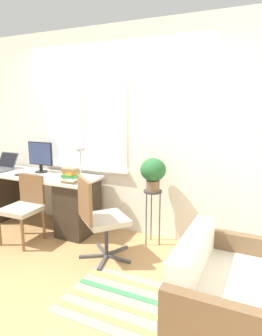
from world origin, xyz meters
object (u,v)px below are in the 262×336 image
Objects in this scene: mouse at (41,177)px; plant_stand at (153,199)px; desk_chair_wooden at (24,206)px; laptop at (2,166)px; book_stack at (70,176)px; office_chair_swivel at (99,217)px; couch_loveseat at (223,298)px; potted_plant at (153,172)px; keyboard at (27,175)px; monitor at (40,156)px; desk_lamp at (80,154)px.

mouse is 0.09× the size of plant_stand.
desk_chair_wooden is at bearing -157.98° from plant_stand.
laptop is at bearing 150.36° from desk_chair_wooden.
book_stack is 0.73m from office_chair_swivel.
office_chair_swivel is 1.53m from couch_loveseat.
book_stack reaches higher than couch_loveseat.
desk_chair_wooden is 1.68m from potted_plant.
laptop is 0.65m from keyboard.
potted_plant is at bearing 3.33° from laptop.
keyboard is 0.50m from desk_chair_wooden.
keyboard is (0.64, -0.15, -0.04)m from laptop.
keyboard is at bearing 179.17° from mouse.
office_chair_swivel is at bearing -13.29° from keyboard.
monitor is 2.02× the size of book_stack.
book_stack reaches higher than desk_chair_wooden.
monitor is 0.52× the size of desk_chair_wooden.
monitor is at bearing 131.93° from mouse.
monitor is (0.65, 0.12, 0.18)m from laptop.
mouse is 1.51m from potted_plant.
keyboard is at bearing 73.05° from couch_loveseat.
couch_loveseat is (1.42, -0.52, -0.23)m from office_chair_swivel.
desk_chair_wooden reaches higher than keyboard.
desk_lamp is 0.35m from book_stack.
plant_stand is at bearing 3.33° from laptop.
office_chair_swivel is (1.34, -0.32, -0.27)m from keyboard.
book_stack is at bearing -22.67° from monitor.
desk_lamp is 2.03× the size of book_stack.
desk_lamp is at bearing -175.86° from plant_stand.
mouse is 2.69m from couch_loveseat.
plant_stand is at bearing 11.04° from mouse.
laptop is at bearing 170.40° from mouse.
book_stack is 0.31× the size of plant_stand.
laptop is at bearing 166.97° from keyboard.
monitor is 6.69× the size of mouse.
plant_stand is 1.74× the size of potted_plant.
desk_lamp reaches higher than plant_stand.
desk_chair_wooden is (-0.53, -0.28, -0.39)m from book_stack.
laptop is 1.41m from desk_lamp.
desk_lamp is at bearing 93.93° from book_stack.
desk_chair_wooden is 0.74× the size of couch_loveseat.
potted_plant is (0.39, 0.60, 0.43)m from office_chair_swivel.
keyboard is 0.84m from desk_lamp.
mouse is (0.26, -0.00, 0.01)m from keyboard.
laptop is 0.54× the size of plant_stand.
laptop is 0.40× the size of office_chair_swivel.
desk_lamp is 0.97m from desk_chair_wooden.
keyboard is 0.40× the size of desk_chair_wooden.
monitor reaches higher than couch_loveseat.
mouse is 0.62m from desk_lamp.
monitor is 1.10× the size of potted_plant.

